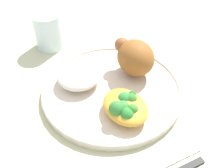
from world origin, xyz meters
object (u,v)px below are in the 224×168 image
(fork, at_px, (163,166))
(water_glass, at_px, (48,31))
(mac_cheese_with_broccoli, at_px, (125,106))
(rice_pile, at_px, (79,76))
(roasted_chicken, at_px, (135,57))
(plate, at_px, (112,90))
(napkin, at_px, (102,32))

(fork, relative_size, water_glass, 1.52)
(mac_cheese_with_broccoli, xyz_separation_m, water_glass, (0.31, 0.03, 0.01))
(rice_pile, height_order, fork, rice_pile)
(roasted_chicken, xyz_separation_m, fork, (-0.22, 0.09, -0.06))
(roasted_chicken, distance_m, rice_pile, 0.13)
(rice_pile, xyz_separation_m, water_glass, (0.18, -0.01, 0.01))
(plate, bearing_deg, rice_pile, 43.00)
(mac_cheese_with_broccoli, relative_size, water_glass, 1.10)
(fork, bearing_deg, mac_cheese_with_broccoli, -1.85)
(plate, height_order, mac_cheese_with_broccoli, mac_cheese_with_broccoli)
(rice_pile, xyz_separation_m, napkin, (0.17, -0.15, -0.03))
(roasted_chicken, xyz_separation_m, water_glass, (0.22, 0.12, -0.01))
(plate, relative_size, mac_cheese_with_broccoli, 2.94)
(mac_cheese_with_broccoli, bearing_deg, rice_pile, 15.12)
(water_glass, bearing_deg, plate, -169.48)
(plate, xyz_separation_m, mac_cheese_with_broccoli, (-0.07, 0.02, 0.03))
(roasted_chicken, xyz_separation_m, napkin, (0.20, -0.03, -0.06))
(fork, bearing_deg, napkin, -16.33)
(rice_pile, relative_size, mac_cheese_with_broccoli, 0.91)
(roasted_chicken, xyz_separation_m, rice_pile, (0.03, 0.12, -0.02))
(mac_cheese_with_broccoli, relative_size, napkin, 0.97)
(water_glass, relative_size, napkin, 0.89)
(rice_pile, distance_m, mac_cheese_with_broccoli, 0.13)
(roasted_chicken, distance_m, napkin, 0.21)
(napkin, bearing_deg, roasted_chicken, 171.00)
(napkin, bearing_deg, fork, 163.67)
(fork, distance_m, water_glass, 0.44)
(mac_cheese_with_broccoli, bearing_deg, fork, 178.15)
(plate, distance_m, napkin, 0.25)
(rice_pile, height_order, napkin, rice_pile)
(plate, relative_size, water_glass, 3.23)
(roasted_chicken, bearing_deg, fork, 157.34)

